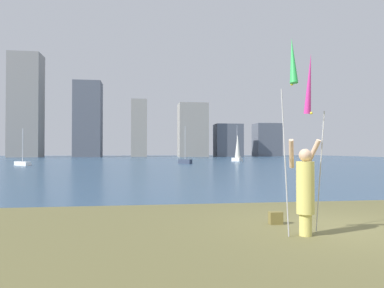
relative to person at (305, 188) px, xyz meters
The scene contains 14 objects.
ground 51.58m from the person, 88.73° to the left, with size 120.00×138.00×0.12m.
person is the anchor object (origin of this frame).
kite_flag_left 2.45m from the person, 144.45° to the right, with size 0.16×0.74×3.98m.
kite_flag_right 2.29m from the person, 55.85° to the left, with size 0.16×0.86×3.91m.
bag 1.47m from the person, 98.27° to the left, with size 0.31×0.18×0.29m.
sailboat_1 51.52m from the person, 76.34° to the left, with size 1.55×1.96×5.81m.
sailboat_4 40.63m from the person, 86.49° to the left, with size 1.77×1.85×4.91m.
sailboat_5 40.85m from the person, 114.25° to the left, with size 2.41×2.57×4.30m.
skyline_tower_0 98.54m from the person, 109.51° to the left, with size 7.75×6.32×26.74m.
skyline_tower_1 95.28m from the person, 100.47° to the left, with size 7.14×6.28×20.09m.
skyline_tower_2 95.75m from the person, 92.21° to the left, with size 4.28×5.29×15.83m.
skyline_tower_3 92.95m from the person, 83.25° to the left, with size 7.86×6.57×14.59m.
skyline_tower_4 96.15m from the person, 77.21° to the left, with size 7.54×5.91×9.16m.
skyline_tower_5 103.07m from the person, 70.76° to the left, with size 7.38×6.37×9.69m.
Camera 1 is at (-4.51, -7.72, 1.75)m, focal length 34.19 mm.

